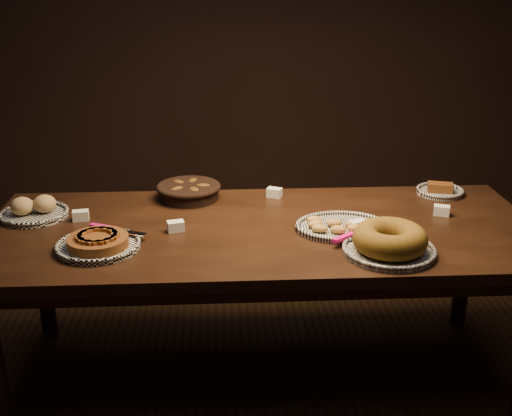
{
  "coord_description": "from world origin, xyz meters",
  "views": [
    {
      "loc": [
        -0.17,
        -2.56,
        1.82
      ],
      "look_at": [
        -0.02,
        0.05,
        0.82
      ],
      "focal_mm": 45.0,
      "sensor_mm": 36.0,
      "label": 1
    }
  ],
  "objects": [
    {
      "name": "buffet_table",
      "position": [
        0.0,
        0.0,
        0.68
      ],
      "size": [
        2.4,
        1.0,
        0.75
      ],
      "color": "black",
      "rests_on": "ground"
    },
    {
      "name": "bread_roll_plate",
      "position": [
        -1.02,
        0.18,
        0.78
      ],
      "size": [
        0.3,
        0.3,
        0.09
      ],
      "rotation": [
        0.0,
        0.0,
        0.38
      ],
      "color": "white",
      "rests_on": "buffet_table"
    },
    {
      "name": "apple_tart_plate",
      "position": [
        -0.67,
        -0.19,
        0.77
      ],
      "size": [
        0.36,
        0.36,
        0.06
      ],
      "rotation": [
        0.0,
        0.0,
        0.06
      ],
      "color": "white",
      "rests_on": "buffet_table"
    },
    {
      "name": "madeleine_platter",
      "position": [
        0.34,
        -0.05,
        0.77
      ],
      "size": [
        0.39,
        0.32,
        0.05
      ],
      "rotation": [
        0.0,
        0.0,
        -0.41
      ],
      "color": "black",
      "rests_on": "buffet_table"
    },
    {
      "name": "bundt_cake_plate",
      "position": [
        0.48,
        -0.3,
        0.8
      ],
      "size": [
        0.4,
        0.42,
        0.11
      ],
      "rotation": [
        0.0,
        0.0,
        -0.06
      ],
      "color": "black",
      "rests_on": "buffet_table"
    },
    {
      "name": "loaf_plate",
      "position": [
        0.91,
        0.38,
        0.77
      ],
      "size": [
        0.23,
        0.23,
        0.05
      ],
      "rotation": [
        0.0,
        0.0,
        -0.28
      ],
      "color": "black",
      "rests_on": "buffet_table"
    },
    {
      "name": "croissant_basket",
      "position": [
        -0.33,
        0.38,
        0.79
      ],
      "size": [
        0.34,
        0.34,
        0.08
      ],
      "rotation": [
        0.0,
        0.0,
        -0.21
      ],
      "color": "black",
      "rests_on": "buffet_table"
    },
    {
      "name": "tent_cards",
      "position": [
        0.03,
        0.1,
        0.77
      ],
      "size": [
        1.7,
        0.51,
        0.04
      ],
      "color": "white",
      "rests_on": "buffet_table"
    },
    {
      "name": "ground",
      "position": [
        0.0,
        0.0,
        0.0
      ],
      "size": [
        5.0,
        5.0,
        0.0
      ],
      "primitive_type": "plane",
      "color": "black",
      "rests_on": "ground"
    }
  ]
}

